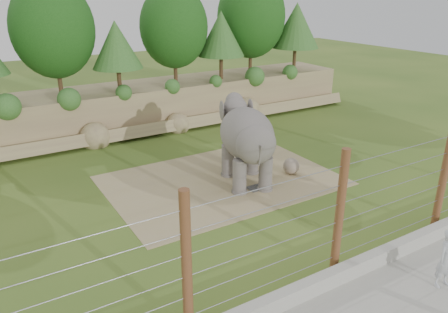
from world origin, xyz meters
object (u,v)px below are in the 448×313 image
elephant (246,145)px  stone_ball (291,166)px  zookeeper (447,259)px  barrier_fence (340,213)px

elephant → stone_ball: (2.33, -0.30, -1.37)m
elephant → zookeeper: 9.04m
barrier_fence → zookeeper: size_ratio=11.21×
elephant → barrier_fence: 6.89m
stone_ball → zookeeper: size_ratio=0.42×
stone_ball → barrier_fence: 7.58m
barrier_fence → zookeeper: barrier_fence is taller
stone_ball → barrier_fence: barrier_fence is taller
stone_ball → elephant: bearing=172.6°
elephant → zookeeper: (0.87, -8.96, -0.86)m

